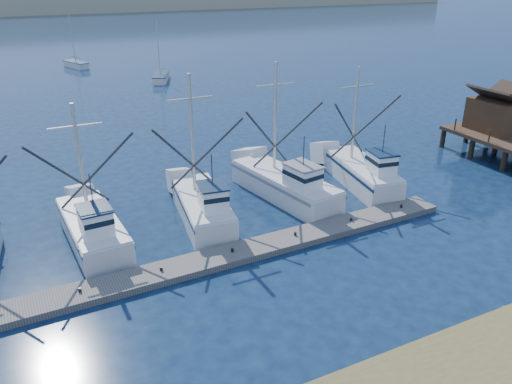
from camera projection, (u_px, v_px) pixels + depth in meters
ground at (385, 288)px, 24.63m from camera, size 500.00×500.00×0.00m
floating_dock at (232, 255)px, 27.18m from camera, size 28.35×2.57×0.38m
trawler_fleet at (218, 203)px, 31.38m from camera, size 28.61×9.33×8.98m
sailboat_near at (161, 77)px, 70.56m from camera, size 3.94×6.38×8.10m
sailboat_far at (76, 65)px, 80.02m from camera, size 3.41×5.62×8.10m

